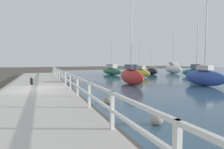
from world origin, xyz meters
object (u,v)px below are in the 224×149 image
object	(u,v)px
sailboat_red	(131,76)
sailboat_black	(152,71)
sailboat_teal	(196,72)
sailboat_yellow	(139,72)
sailboat_green	(112,71)
sailboat_blue	(204,77)
mooring_bollard	(31,81)
sailboat_white	(173,69)

from	to	relation	value
sailboat_red	sailboat_black	world-z (taller)	sailboat_red
sailboat_teal	sailboat_black	xyz separation A→B (m)	(-2.80, 6.50, -0.10)
sailboat_yellow	sailboat_green	xyz separation A→B (m)	(-2.04, 5.20, 0.02)
sailboat_blue	sailboat_teal	world-z (taller)	sailboat_blue
sailboat_blue	sailboat_green	bearing A→B (deg)	94.30
mooring_bollard	sailboat_white	world-z (taller)	sailboat_white
mooring_bollard	sailboat_white	xyz separation A→B (m)	(22.85, 9.46, 0.30)
sailboat_red	sailboat_teal	bearing A→B (deg)	20.93
sailboat_teal	sailboat_blue	bearing A→B (deg)	-154.44
sailboat_red	sailboat_yellow	bearing A→B (deg)	57.18
sailboat_blue	sailboat_red	size ratio (longest dim) A/B	1.05
sailboat_blue	sailboat_red	world-z (taller)	sailboat_blue
mooring_bollard	sailboat_teal	world-z (taller)	sailboat_teal
mooring_bollard	sailboat_black	size ratio (longest dim) A/B	0.12
mooring_bollard	sailboat_teal	bearing A→B (deg)	6.81
sailboat_red	sailboat_white	world-z (taller)	sailboat_red
sailboat_red	sailboat_black	size ratio (longest dim) A/B	1.58
sailboat_blue	sailboat_black	xyz separation A→B (m)	(3.95, 13.46, -0.20)
sailboat_red	sailboat_blue	bearing A→B (deg)	-25.62
sailboat_white	sailboat_black	bearing A→B (deg)	-171.00
sailboat_teal	sailboat_red	bearing A→B (deg)	176.83
sailboat_yellow	sailboat_teal	distance (m)	7.94
sailboat_blue	sailboat_teal	size ratio (longest dim) A/B	1.13
sailboat_red	sailboat_green	bearing A→B (deg)	80.09
mooring_bollard	sailboat_red	bearing A→B (deg)	-8.96
sailboat_blue	sailboat_green	distance (m)	15.22
sailboat_white	sailboat_red	bearing A→B (deg)	-139.78
mooring_bollard	sailboat_yellow	world-z (taller)	sailboat_yellow
sailboat_white	sailboat_black	world-z (taller)	sailboat_white
sailboat_teal	sailboat_black	distance (m)	7.08
sailboat_yellow	sailboat_red	size ratio (longest dim) A/B	0.60
sailboat_blue	sailboat_red	xyz separation A→B (m)	(-5.59, 3.15, 0.03)
sailboat_yellow	sailboat_white	world-z (taller)	sailboat_white
sailboat_red	sailboat_teal	size ratio (longest dim) A/B	1.08
sailboat_black	sailboat_red	bearing A→B (deg)	-118.85
mooring_bollard	sailboat_black	world-z (taller)	sailboat_black
sailboat_yellow	sailboat_white	distance (m)	10.39
sailboat_blue	mooring_bollard	bearing A→B (deg)	156.31
sailboat_red	mooring_bollard	bearing A→B (deg)	174.80
sailboat_white	sailboat_teal	world-z (taller)	sailboat_white
sailboat_red	sailboat_teal	distance (m)	12.91
sailboat_green	sailboat_teal	bearing A→B (deg)	-50.60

